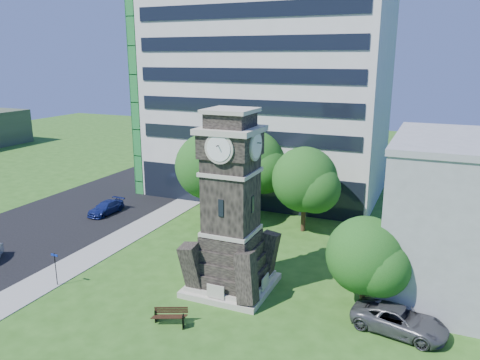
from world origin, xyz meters
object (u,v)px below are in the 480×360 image
at_px(car_east_lot, 399,320).
at_px(street_sign, 55,265).
at_px(park_bench, 170,315).
at_px(clock_tower, 231,215).
at_px(car_street_north, 106,208).

height_order(car_east_lot, street_sign, street_sign).
xyz_separation_m(park_bench, street_sign, (-9.71, 1.05, 0.96)).
xyz_separation_m(clock_tower, park_bench, (-1.51, -5.50, -4.74)).
relative_size(car_street_north, street_sign, 1.77).
bearing_deg(street_sign, car_street_north, 119.11).
bearing_deg(park_bench, car_street_north, 114.49).
xyz_separation_m(car_east_lot, street_sign, (-22.24, -3.40, 0.77)).
bearing_deg(car_east_lot, street_sign, 109.21).
bearing_deg(park_bench, street_sign, 150.12).
height_order(car_street_north, park_bench, car_street_north).
height_order(clock_tower, car_east_lot, clock_tower).
xyz_separation_m(car_street_north, car_east_lot, (29.11, -10.38, 0.12)).
bearing_deg(car_east_lot, clock_tower, 95.05).
height_order(car_street_north, street_sign, street_sign).
distance_m(clock_tower, car_street_north, 20.88).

